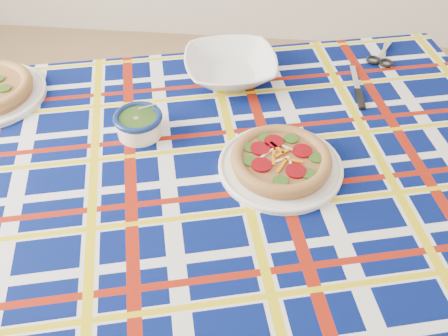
# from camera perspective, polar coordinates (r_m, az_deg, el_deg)

# --- Properties ---
(floor) EXTENTS (4.00, 4.00, 0.00)m
(floor) POSITION_cam_1_polar(r_m,az_deg,el_deg) (1.83, -4.62, -17.39)
(floor) COLOR #91704B
(floor) RESTS_ON ground
(dining_table) EXTENTS (1.83, 1.39, 0.76)m
(dining_table) POSITION_cam_1_polar(r_m,az_deg,el_deg) (1.27, -2.40, -2.09)
(dining_table) COLOR brown
(dining_table) RESTS_ON floor
(tablecloth) EXTENTS (1.87, 1.43, 0.11)m
(tablecloth) POSITION_cam_1_polar(r_m,az_deg,el_deg) (1.26, -2.43, -1.30)
(tablecloth) COLOR #04104E
(tablecloth) RESTS_ON dining_table
(main_focaccia_plate) EXTENTS (0.40, 0.40, 0.06)m
(main_focaccia_plate) POSITION_cam_1_polar(r_m,az_deg,el_deg) (1.19, 6.55, 0.93)
(main_focaccia_plate) COLOR #915E33
(main_focaccia_plate) RESTS_ON tablecloth
(pesto_bowl) EXTENTS (0.16, 0.16, 0.07)m
(pesto_bowl) POSITION_cam_1_polar(r_m,az_deg,el_deg) (1.30, -9.75, 5.17)
(pesto_bowl) COLOR #1C390F
(pesto_bowl) RESTS_ON tablecloth
(serving_bowl) EXTENTS (0.32, 0.32, 0.07)m
(serving_bowl) POSITION_cam_1_polar(r_m,az_deg,el_deg) (1.49, 0.75, 11.44)
(serving_bowl) COLOR white
(serving_bowl) RESTS_ON tablecloth
(table_knife) EXTENTS (0.03, 0.23, 0.01)m
(table_knife) POSITION_cam_1_polar(r_m,az_deg,el_deg) (1.54, 14.79, 9.84)
(table_knife) COLOR silver
(table_knife) RESTS_ON tablecloth
(kitchen_scissors) EXTENTS (0.14, 0.20, 0.02)m
(kitchen_scissors) POSITION_cam_1_polar(r_m,az_deg,el_deg) (1.70, 17.88, 12.70)
(kitchen_scissors) COLOR silver
(kitchen_scissors) RESTS_ON tablecloth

